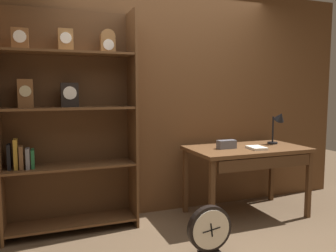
{
  "coord_description": "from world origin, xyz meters",
  "views": [
    {
      "loc": [
        -1.4,
        -2.44,
        1.43
      ],
      "look_at": [
        -0.19,
        0.75,
        1.06
      ],
      "focal_mm": 36.63,
      "sensor_mm": 36.0,
      "label": 1
    }
  ],
  "objects_px": {
    "workbench": "(248,155)",
    "toolbox_small": "(227,144)",
    "desk_lamp": "(278,122)",
    "bookshelf": "(67,121)",
    "round_clock_large": "(210,230)",
    "open_repair_manual": "(257,148)"
  },
  "relations": [
    {
      "from": "workbench",
      "to": "open_repair_manual",
      "type": "xyz_separation_m",
      "value": [
        0.04,
        -0.11,
        0.1
      ]
    },
    {
      "from": "workbench",
      "to": "round_clock_large",
      "type": "relative_size",
      "value": 2.98
    },
    {
      "from": "open_repair_manual",
      "to": "bookshelf",
      "type": "bearing_deg",
      "value": 174.08
    },
    {
      "from": "desk_lamp",
      "to": "open_repair_manual",
      "type": "relative_size",
      "value": 1.82
    },
    {
      "from": "desk_lamp",
      "to": "round_clock_large",
      "type": "xyz_separation_m",
      "value": [
        -1.31,
        -0.78,
        -0.82
      ]
    },
    {
      "from": "bookshelf",
      "to": "workbench",
      "type": "relative_size",
      "value": 1.7
    },
    {
      "from": "desk_lamp",
      "to": "round_clock_large",
      "type": "bearing_deg",
      "value": -149.23
    },
    {
      "from": "bookshelf",
      "to": "desk_lamp",
      "type": "height_order",
      "value": "bookshelf"
    },
    {
      "from": "desk_lamp",
      "to": "toolbox_small",
      "type": "height_order",
      "value": "desk_lamp"
    },
    {
      "from": "bookshelf",
      "to": "desk_lamp",
      "type": "xyz_separation_m",
      "value": [
        2.39,
        -0.22,
        -0.07
      ]
    },
    {
      "from": "workbench",
      "to": "open_repair_manual",
      "type": "relative_size",
      "value": 5.95
    },
    {
      "from": "workbench",
      "to": "toolbox_small",
      "type": "relative_size",
      "value": 6.35
    },
    {
      "from": "bookshelf",
      "to": "workbench",
      "type": "distance_m",
      "value": 1.98
    },
    {
      "from": "toolbox_small",
      "to": "open_repair_manual",
      "type": "xyz_separation_m",
      "value": [
        0.29,
        -0.14,
        -0.03
      ]
    },
    {
      "from": "bookshelf",
      "to": "open_repair_manual",
      "type": "xyz_separation_m",
      "value": [
        1.95,
        -0.42,
        -0.32
      ]
    },
    {
      "from": "workbench",
      "to": "toolbox_small",
      "type": "bearing_deg",
      "value": 172.92
    },
    {
      "from": "workbench",
      "to": "desk_lamp",
      "type": "relative_size",
      "value": 3.27
    },
    {
      "from": "open_repair_manual",
      "to": "workbench",
      "type": "bearing_deg",
      "value": 115.98
    },
    {
      "from": "workbench",
      "to": "desk_lamp",
      "type": "height_order",
      "value": "desk_lamp"
    },
    {
      "from": "workbench",
      "to": "open_repair_manual",
      "type": "distance_m",
      "value": 0.15
    },
    {
      "from": "workbench",
      "to": "toolbox_small",
      "type": "height_order",
      "value": "toolbox_small"
    },
    {
      "from": "open_repair_manual",
      "to": "round_clock_large",
      "type": "distance_m",
      "value": 1.2
    }
  ]
}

